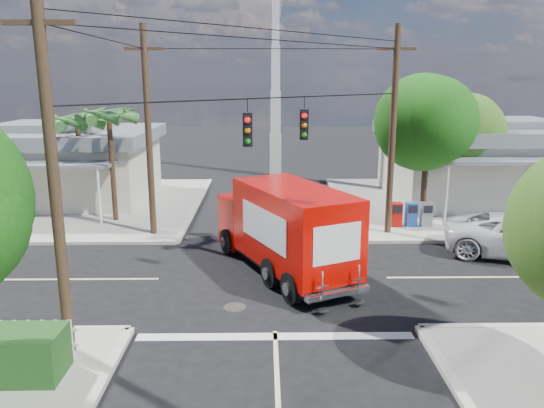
{
  "coord_description": "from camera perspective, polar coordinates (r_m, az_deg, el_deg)",
  "views": [
    {
      "loc": [
        -0.27,
        -17.42,
        6.81
      ],
      "look_at": [
        0.0,
        2.0,
        2.2
      ],
      "focal_mm": 35.0,
      "sensor_mm": 36.0,
      "label": 1
    }
  ],
  "objects": [
    {
      "name": "ground",
      "position": [
        18.71,
        0.09,
        -8.0
      ],
      "size": [
        120.0,
        120.0,
        0.0
      ],
      "primitive_type": "plane",
      "color": "black",
      "rests_on": "ground"
    },
    {
      "name": "sidewalk_ne",
      "position": [
        31.16,
        20.19,
        0.02
      ],
      "size": [
        14.12,
        14.12,
        0.14
      ],
      "color": "#A6A196",
      "rests_on": "ground"
    },
    {
      "name": "sidewalk_nw",
      "position": [
        30.97,
        -20.81,
        -0.11
      ],
      "size": [
        14.12,
        14.12,
        0.14
      ],
      "color": "#A6A196",
      "rests_on": "ground"
    },
    {
      "name": "road_markings",
      "position": [
        17.34,
        0.16,
        -9.75
      ],
      "size": [
        32.0,
        32.0,
        0.01
      ],
      "color": "beige",
      "rests_on": "ground"
    },
    {
      "name": "building_ne",
      "position": [
        32.36,
        22.52,
        4.36
      ],
      "size": [
        11.8,
        10.2,
        4.5
      ],
      "color": "beige",
      "rests_on": "sidewalk_ne"
    },
    {
      "name": "building_nw",
      "position": [
        32.43,
        -22.06,
        4.24
      ],
      "size": [
        10.8,
        10.2,
        4.3
      ],
      "color": "beige",
      "rests_on": "sidewalk_nw"
    },
    {
      "name": "radio_tower",
      "position": [
        37.45,
        0.39,
        11.56
      ],
      "size": [
        0.8,
        0.8,
        17.0
      ],
      "color": "silver",
      "rests_on": "ground"
    },
    {
      "name": "tree_ne_front",
      "position": [
        25.4,
        16.51,
        8.19
      ],
      "size": [
        4.21,
        4.14,
        6.66
      ],
      "color": "#422D1C",
      "rests_on": "sidewalk_ne"
    },
    {
      "name": "tree_ne_back",
      "position": [
        28.36,
        20.19,
        7.23
      ],
      "size": [
        3.77,
        3.66,
        5.82
      ],
      "color": "#422D1C",
      "rests_on": "sidewalk_ne"
    },
    {
      "name": "palm_nw_front",
      "position": [
        26.01,
        -17.15,
        8.87
      ],
      "size": [
        3.01,
        3.08,
        5.59
      ],
      "color": "#422D1C",
      "rests_on": "sidewalk_nw"
    },
    {
      "name": "palm_nw_back",
      "position": [
        28.07,
        -20.21,
        8.17
      ],
      "size": [
        3.01,
        3.08,
        5.19
      ],
      "color": "#422D1C",
      "rests_on": "sidewalk_nw"
    },
    {
      "name": "utility_poles",
      "position": [
        19.19,
        -4.75,
        6.91
      ],
      "size": [
        12.0,
        10.68,
        9.0
      ],
      "color": "#473321",
      "rests_on": "ground"
    },
    {
      "name": "vending_boxes",
      "position": [
        25.33,
        14.73,
        -1.08
      ],
      "size": [
        1.9,
        0.5,
        1.1
      ],
      "color": "#A40C07",
      "rests_on": "sidewalk_ne"
    },
    {
      "name": "delivery_truck",
      "position": [
        18.78,
        1.38,
        -2.64
      ],
      "size": [
        5.15,
        7.67,
        3.23
      ],
      "color": "black",
      "rests_on": "ground"
    },
    {
      "name": "parked_car",
      "position": [
        22.83,
        25.59,
        -3.18
      ],
      "size": [
        6.56,
        4.69,
        1.66
      ],
      "primitive_type": "imported",
      "rotation": [
        0.0,
        0.0,
        1.21
      ],
      "color": "silver",
      "rests_on": "ground"
    }
  ]
}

